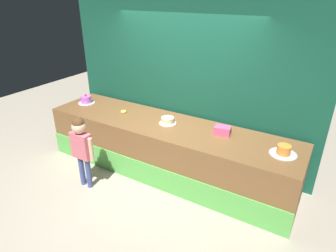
% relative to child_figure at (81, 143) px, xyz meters
% --- Properties ---
extents(ground_plane, '(12.00, 12.00, 0.00)m').
position_rel_child_figure_xyz_m(ground_plane, '(0.86, 0.51, -0.75)').
color(ground_plane, '#ADA38E').
extents(stage_platform, '(4.21, 1.02, 0.87)m').
position_rel_child_figure_xyz_m(stage_platform, '(0.86, 1.01, -0.32)').
color(stage_platform, brown).
rests_on(stage_platform, ground_plane).
extents(curtain_backdrop, '(4.47, 0.08, 2.72)m').
position_rel_child_figure_xyz_m(curtain_backdrop, '(0.86, 1.61, 0.60)').
color(curtain_backdrop, '#144C38').
rests_on(curtain_backdrop, ground_plane).
extents(child_figure, '(0.45, 0.21, 1.17)m').
position_rel_child_figure_xyz_m(child_figure, '(0.00, 0.00, 0.00)').
color(child_figure, '#3F4C8C').
rests_on(child_figure, ground_plane).
extents(pink_box, '(0.26, 0.19, 0.12)m').
position_rel_child_figure_xyz_m(pink_box, '(1.76, 1.14, 0.18)').
color(pink_box, '#E05385').
rests_on(pink_box, stage_platform).
extents(donut, '(0.10, 0.10, 0.03)m').
position_rel_child_figure_xyz_m(donut, '(-0.03, 1.04, 0.13)').
color(donut, '#F2BF4C').
rests_on(donut, stage_platform).
extents(cake_left, '(0.31, 0.31, 0.18)m').
position_rel_child_figure_xyz_m(cake_left, '(-0.93, 1.05, 0.18)').
color(cake_left, silver).
rests_on(cake_left, stage_platform).
extents(cake_center, '(0.28, 0.28, 0.10)m').
position_rel_child_figure_xyz_m(cake_center, '(0.86, 1.05, 0.16)').
color(cake_center, white).
rests_on(cake_center, stage_platform).
extents(cake_right, '(0.35, 0.35, 0.13)m').
position_rel_child_figure_xyz_m(cake_right, '(2.65, 1.00, 0.17)').
color(cake_right, silver).
rests_on(cake_right, stage_platform).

